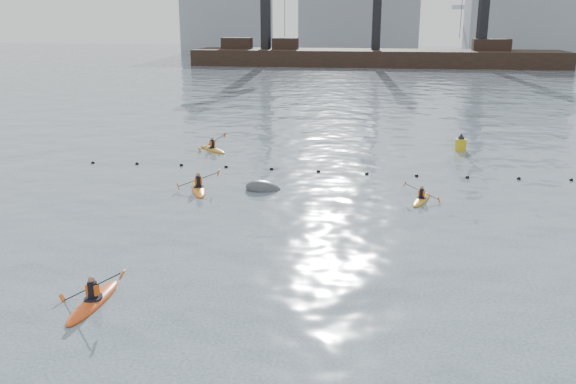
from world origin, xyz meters
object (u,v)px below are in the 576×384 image
kayaker_5 (212,149)px  nav_buoy (461,144)px  kayaker_2 (199,188)px  mooring_buoy (264,190)px  kayaker_0 (93,300)px  kayaker_3 (421,199)px

kayaker_5 → nav_buoy: 18.02m
kayaker_2 → nav_buoy: nav_buoy is taller
mooring_buoy → kayaker_0: bearing=-101.5°
kayaker_5 → nav_buoy: bearing=-36.6°
kayaker_2 → mooring_buoy: (3.58, 0.61, -0.11)m
kayaker_2 → nav_buoy: bearing=18.7°
kayaker_2 → kayaker_3: size_ratio=1.22×
kayaker_2 → kayaker_3: kayaker_2 is taller
mooring_buoy → kayaker_2: bearing=-170.4°
kayaker_2 → mooring_buoy: bearing=-11.5°
kayaker_5 → nav_buoy: (17.82, 2.67, 0.33)m
kayaker_3 → kayaker_5: size_ratio=1.02×
kayaker_3 → nav_buoy: nav_buoy is taller
kayaker_2 → kayaker_5: kayaker_5 is taller
kayaker_2 → kayaker_0: bearing=-108.8°
mooring_buoy → nav_buoy: size_ratio=1.44×
kayaker_2 → kayaker_3: (12.20, -0.19, -0.02)m
kayaker_0 → nav_buoy: bearing=61.8°
kayaker_2 → mooring_buoy: 3.64m
kayaker_3 → nav_buoy: 13.75m
kayaker_0 → kayaker_5: bearing=97.2°
kayaker_0 → mooring_buoy: 15.02m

